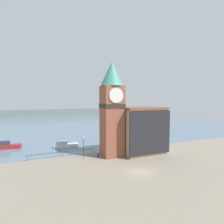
{
  "coord_description": "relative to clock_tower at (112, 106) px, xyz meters",
  "views": [
    {
      "loc": [
        -15.03,
        -24.35,
        12.0
      ],
      "look_at": [
        -1.97,
        7.4,
        9.58
      ],
      "focal_mm": 28.0,
      "sensor_mm": 36.0,
      "label": 1
    }
  ],
  "objects": [
    {
      "name": "ground_plane",
      "position": [
        0.96,
        -9.86,
        -10.57
      ],
      "size": [
        160.0,
        160.0,
        0.0
      ],
      "primitive_type": "plane",
      "color": "gray"
    },
    {
      "name": "water",
      "position": [
        0.96,
        63.24,
        -10.57
      ],
      "size": [
        160.0,
        120.0,
        0.0
      ],
      "color": "slate",
      "rests_on": "ground_plane"
    },
    {
      "name": "far_shoreline",
      "position": [
        0.96,
        103.24,
        -8.07
      ],
      "size": [
        180.0,
        3.0,
        5.0
      ],
      "color": "slate",
      "rests_on": "water"
    },
    {
      "name": "pier_railing",
      "position": [
        -10.07,
        2.99,
        -9.6
      ],
      "size": [
        13.86,
        0.08,
        1.09
      ],
      "color": "#333338",
      "rests_on": "ground_plane"
    },
    {
      "name": "clock_tower",
      "position": [
        0.0,
        0.0,
        0.0
      ],
      "size": [
        4.88,
        4.88,
        19.95
      ],
      "color": "brown",
      "rests_on": "ground_plane"
    },
    {
      "name": "pier_building",
      "position": [
        6.99,
        -0.62,
        -5.39
      ],
      "size": [
        9.78,
        7.35,
        10.32
      ],
      "color": "tan",
      "rests_on": "ground_plane"
    },
    {
      "name": "boat_near",
      "position": [
        -8.6,
        10.94,
        -10.05
      ],
      "size": [
        6.08,
        2.04,
        1.46
      ],
      "rotation": [
        0.0,
        0.0,
        0.01
      ],
      "color": "silver",
      "rests_on": "water"
    },
    {
      "name": "boat_far",
      "position": [
        -21.78,
        14.51,
        -9.86
      ],
      "size": [
        5.68,
        2.33,
        1.92
      ],
      "rotation": [
        0.0,
        0.0,
        -0.14
      ],
      "color": "maroon",
      "rests_on": "water"
    },
    {
      "name": "mooring_bollard_near",
      "position": [
        -3.15,
        0.02,
        -10.12
      ],
      "size": [
        0.3,
        0.3,
        0.82
      ],
      "color": "#2D2D33",
      "rests_on": "ground_plane"
    },
    {
      "name": "mooring_bollard_far",
      "position": [
        -1.63,
        -0.52,
        -10.17
      ],
      "size": [
        0.26,
        0.26,
        0.73
      ],
      "color": "#2D2D33",
      "rests_on": "ground_plane"
    },
    {
      "name": "lamp_post",
      "position": [
        -6.1,
        0.61,
        -7.53
      ],
      "size": [
        0.32,
        0.32,
        4.41
      ],
      "color": "black",
      "rests_on": "ground_plane"
    }
  ]
}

